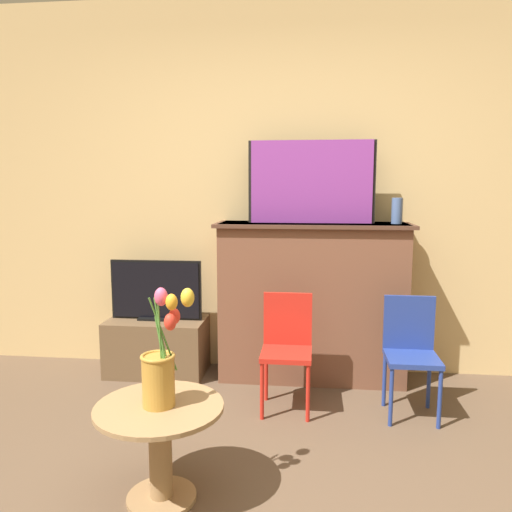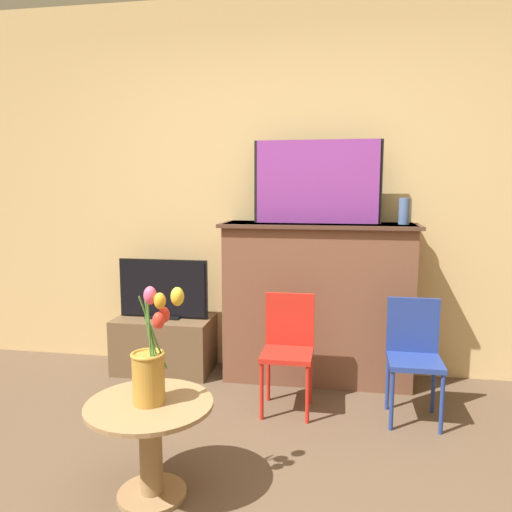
{
  "view_description": "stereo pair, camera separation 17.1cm",
  "coord_description": "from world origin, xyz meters",
  "px_view_note": "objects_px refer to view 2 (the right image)",
  "views": [
    {
      "loc": [
        0.19,
        -1.56,
        1.37
      ],
      "look_at": [
        -0.12,
        1.26,
        0.97
      ],
      "focal_mm": 35.0,
      "sensor_mm": 36.0,
      "label": 1
    },
    {
      "loc": [
        0.36,
        -1.53,
        1.37
      ],
      "look_at": [
        -0.12,
        1.26,
        0.97
      ],
      "focal_mm": 35.0,
      "sensor_mm": 36.0,
      "label": 2
    }
  ],
  "objects_px": {
    "painting": "(317,182)",
    "tv_monitor": "(163,290)",
    "chair_red": "(288,344)",
    "vase_tulips": "(151,363)",
    "chair_blue": "(414,351)"
  },
  "relations": [
    {
      "from": "tv_monitor",
      "to": "vase_tulips",
      "type": "distance_m",
      "value": 1.55
    },
    {
      "from": "painting",
      "to": "tv_monitor",
      "type": "distance_m",
      "value": 1.36
    },
    {
      "from": "chair_blue",
      "to": "vase_tulips",
      "type": "relative_size",
      "value": 1.36
    },
    {
      "from": "chair_red",
      "to": "vase_tulips",
      "type": "height_order",
      "value": "vase_tulips"
    },
    {
      "from": "tv_monitor",
      "to": "chair_blue",
      "type": "xyz_separation_m",
      "value": [
        1.72,
        -0.47,
        -0.21
      ]
    },
    {
      "from": "chair_red",
      "to": "painting",
      "type": "bearing_deg",
      "value": 75.24
    },
    {
      "from": "chair_blue",
      "to": "vase_tulips",
      "type": "xyz_separation_m",
      "value": [
        -1.23,
        -1.0,
        0.21
      ]
    },
    {
      "from": "chair_red",
      "to": "chair_blue",
      "type": "height_order",
      "value": "same"
    },
    {
      "from": "chair_blue",
      "to": "vase_tulips",
      "type": "bearing_deg",
      "value": -140.75
    },
    {
      "from": "painting",
      "to": "chair_red",
      "type": "xyz_separation_m",
      "value": [
        -0.13,
        -0.5,
        -0.99
      ]
    },
    {
      "from": "chair_red",
      "to": "vase_tulips",
      "type": "xyz_separation_m",
      "value": [
        -0.48,
        -1.0,
        0.21
      ]
    },
    {
      "from": "chair_red",
      "to": "vase_tulips",
      "type": "distance_m",
      "value": 1.13
    },
    {
      "from": "painting",
      "to": "vase_tulips",
      "type": "xyz_separation_m",
      "value": [
        -0.62,
        -1.51,
        -0.78
      ]
    },
    {
      "from": "painting",
      "to": "chair_red",
      "type": "relative_size",
      "value": 1.22
    },
    {
      "from": "chair_blue",
      "to": "chair_red",
      "type": "bearing_deg",
      "value": 179.88
    }
  ]
}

